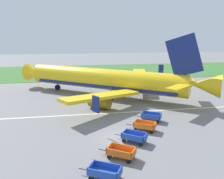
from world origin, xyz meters
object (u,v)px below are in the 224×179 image
baggage_cart_third_in_row (134,137)px  baggage_cart_second_in_row (121,152)px  airplane (109,80)px  baggage_cart_nearest (105,172)px  baggage_cart_far_end (151,116)px  baggage_cart_fourth_in_row (145,126)px

baggage_cart_third_in_row → baggage_cart_second_in_row: bearing=-124.1°
airplane → baggage_cart_nearest: airplane is taller
airplane → baggage_cart_second_in_row: (-2.12, -21.58, -2.45)m
airplane → baggage_cart_third_in_row: 18.75m
airplane → baggage_cart_third_in_row: bearing=-90.3°
airplane → baggage_cart_far_end: size_ratio=9.47×
baggage_cart_fourth_in_row → baggage_cart_far_end: same height
baggage_cart_nearest → baggage_cart_second_in_row: (1.90, 2.87, 0.00)m
baggage_cart_fourth_in_row → baggage_cart_far_end: size_ratio=0.98×
baggage_cart_second_in_row → baggage_cart_third_in_row: same height
baggage_cart_second_in_row → baggage_cart_third_in_row: size_ratio=1.03×
baggage_cart_second_in_row → baggage_cart_third_in_row: 3.61m
baggage_cart_nearest → baggage_cart_far_end: size_ratio=1.00×
baggage_cart_second_in_row → baggage_cart_fourth_in_row: 7.01m
baggage_cart_nearest → baggage_cart_fourth_in_row: 10.45m
baggage_cart_nearest → baggage_cart_second_in_row: same height
airplane → baggage_cart_second_in_row: 21.82m
baggage_cart_fourth_in_row → baggage_cart_second_in_row: bearing=-124.9°
baggage_cart_far_end → baggage_cart_second_in_row: bearing=-123.8°
baggage_cart_third_in_row → baggage_cart_far_end: size_ratio=0.95×
airplane → baggage_cart_nearest: 24.90m
baggage_cart_third_in_row → baggage_cart_fourth_in_row: (1.99, 2.76, 0.00)m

